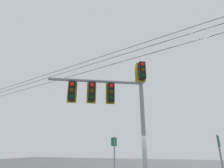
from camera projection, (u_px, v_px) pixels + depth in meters
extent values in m
cylinder|color=gray|center=(143.00, 128.00, 8.58)|extent=(0.20, 0.20, 5.74)
cylinder|color=gray|center=(96.00, 81.00, 8.99)|extent=(4.11, 2.04, 0.14)
cube|color=black|center=(142.00, 71.00, 9.19)|extent=(0.40, 0.40, 0.90)
cube|color=#B29319|center=(141.00, 72.00, 9.35)|extent=(0.41, 0.22, 1.04)
cylinder|color=red|center=(143.00, 64.00, 9.14)|extent=(0.19, 0.11, 0.20)
cylinder|color=#3C2703|center=(143.00, 70.00, 9.04)|extent=(0.19, 0.11, 0.20)
cylinder|color=black|center=(143.00, 75.00, 8.94)|extent=(0.19, 0.11, 0.20)
cube|color=black|center=(139.00, 75.00, 9.75)|extent=(0.40, 0.40, 0.90)
cube|color=#B29319|center=(140.00, 74.00, 9.59)|extent=(0.41, 0.22, 1.04)
cylinder|color=red|center=(138.00, 71.00, 10.00)|extent=(0.19, 0.11, 0.20)
cylinder|color=#3C2703|center=(138.00, 76.00, 9.91)|extent=(0.19, 0.11, 0.20)
cylinder|color=black|center=(138.00, 82.00, 9.81)|extent=(0.19, 0.11, 0.20)
cube|color=black|center=(111.00, 93.00, 8.91)|extent=(0.40, 0.40, 0.90)
cube|color=#B29319|center=(110.00, 94.00, 9.06)|extent=(0.41, 0.24, 1.04)
cylinder|color=red|center=(111.00, 86.00, 8.85)|extent=(0.19, 0.12, 0.20)
cylinder|color=#3C2703|center=(111.00, 92.00, 8.75)|extent=(0.19, 0.12, 0.20)
cylinder|color=black|center=(111.00, 98.00, 8.65)|extent=(0.19, 0.12, 0.20)
cube|color=black|center=(92.00, 92.00, 8.78)|extent=(0.40, 0.40, 0.90)
cube|color=#B29319|center=(91.00, 93.00, 8.94)|extent=(0.41, 0.23, 1.04)
cylinder|color=red|center=(92.00, 85.00, 8.72)|extent=(0.19, 0.12, 0.20)
cylinder|color=#3C2703|center=(92.00, 91.00, 8.63)|extent=(0.19, 0.12, 0.20)
cylinder|color=black|center=(92.00, 97.00, 8.53)|extent=(0.19, 0.12, 0.20)
cube|color=black|center=(72.00, 91.00, 8.65)|extent=(0.40, 0.40, 0.90)
cube|color=#B29319|center=(72.00, 92.00, 8.81)|extent=(0.42, 0.22, 1.04)
cylinder|color=red|center=(72.00, 84.00, 8.60)|extent=(0.19, 0.11, 0.20)
cylinder|color=#3C2703|center=(72.00, 90.00, 8.50)|extent=(0.19, 0.11, 0.20)
cylinder|color=black|center=(71.00, 96.00, 8.40)|extent=(0.19, 0.11, 0.20)
cylinder|color=slate|center=(223.00, 168.00, 7.16)|extent=(0.07, 0.07, 2.48)
cube|color=#0C7238|center=(219.00, 141.00, 7.46)|extent=(0.12, 0.38, 0.40)
cube|color=white|center=(220.00, 141.00, 7.45)|extent=(0.09, 0.32, 0.34)
cylinder|color=slate|center=(114.00, 163.00, 9.08)|extent=(0.07, 0.07, 2.53)
cube|color=#0C7238|center=(114.00, 142.00, 9.44)|extent=(0.25, 0.25, 0.42)
cube|color=white|center=(114.00, 142.00, 9.45)|extent=(0.19, 0.19, 0.36)
cylinder|color=black|center=(118.00, 63.00, 10.52)|extent=(28.54, 9.11, 0.27)
cylinder|color=black|center=(118.00, 56.00, 10.66)|extent=(28.54, 9.11, 0.27)
cylinder|color=black|center=(118.00, 51.00, 10.76)|extent=(28.54, 9.11, 0.27)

